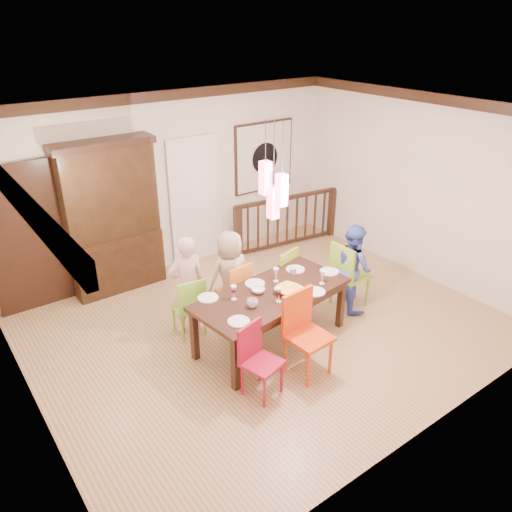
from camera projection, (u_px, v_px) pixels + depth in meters
floor at (267, 326)px, 6.95m from camera, size 6.00×6.00×0.00m
ceiling at (269, 114)px, 5.68m from camera, size 6.00×6.00×0.00m
wall_back at (175, 182)px, 8.12m from camera, size 6.00×0.00×6.00m
wall_left at (16, 304)px, 4.72m from camera, size 0.00×5.00×5.00m
wall_right at (418, 187)px, 7.91m from camera, size 0.00×5.00×5.00m
crown_molding at (269, 121)px, 5.71m from camera, size 6.00×5.00×0.16m
panel_door at (25, 241)px, 6.99m from camera, size 1.04×0.07×2.24m
white_doorway at (196, 202)px, 8.46m from camera, size 0.97×0.05×2.22m
painting at (264, 157)px, 8.99m from camera, size 1.25×0.06×1.25m
pendant_cluster at (273, 190)px, 5.72m from camera, size 0.27×0.21×1.14m
dining_table at (272, 298)px, 6.35m from camera, size 2.16×1.17×0.75m
chair_far_left at (188, 301)px, 6.60m from camera, size 0.43×0.43×0.87m
chair_far_mid at (233, 286)px, 6.96m from camera, size 0.42×0.42×0.87m
chair_far_right at (278, 272)px, 7.32m from camera, size 0.50×0.50×0.90m
chair_near_left at (262, 358)px, 5.51m from camera, size 0.48×0.48×0.87m
chair_near_mid at (309, 331)px, 5.81m from camera, size 0.50×0.50×1.04m
chair_end_right at (351, 270)px, 7.23m from camera, size 0.46×0.46×1.01m
china_hutch at (112, 218)px, 7.47m from camera, size 1.48×0.46×2.34m
balustrade at (287, 220)px, 9.18m from camera, size 2.18×0.36×0.96m
person_far_left at (187, 285)px, 6.58m from camera, size 0.55×0.39×1.40m
person_far_mid at (230, 276)px, 6.91m from camera, size 0.66×0.46×1.30m
person_end_right at (352, 267)px, 7.15m from camera, size 0.62×0.72×1.30m
serving_bowl at (289, 291)px, 6.27m from camera, size 0.39×0.39×0.08m
small_bowl at (258, 290)px, 6.29m from camera, size 0.19×0.19×0.06m
cup_left at (252, 303)px, 5.97m from camera, size 0.15×0.15×0.10m
cup_right at (293, 271)px, 6.73m from camera, size 0.11×0.11×0.10m
plate_far_left at (208, 298)px, 6.17m from camera, size 0.26×0.26×0.01m
plate_far_mid at (255, 284)px, 6.50m from camera, size 0.26×0.26×0.01m
plate_far_right at (295, 269)px, 6.86m from camera, size 0.26×0.26×0.01m
plate_near_left at (239, 321)px, 5.70m from camera, size 0.26×0.26×0.01m
plate_near_mid at (315, 292)px, 6.31m from camera, size 0.26×0.26×0.01m
plate_end_right at (329, 271)px, 6.80m from camera, size 0.26×0.26×0.01m
wine_glass_a at (234, 293)px, 6.11m from camera, size 0.08×0.08×0.19m
wine_glass_b at (276, 275)px, 6.53m from camera, size 0.08×0.08×0.19m
wine_glass_c at (279, 295)px, 6.06m from camera, size 0.08×0.08×0.19m
wine_glass_d at (322, 277)px, 6.47m from camera, size 0.08×0.08×0.19m
napkin at (290, 302)px, 6.08m from camera, size 0.18×0.14×0.01m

